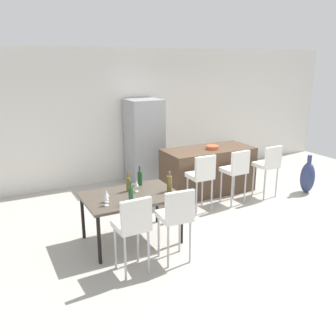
{
  "coord_description": "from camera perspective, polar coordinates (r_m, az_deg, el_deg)",
  "views": [
    {
      "loc": [
        -3.61,
        -5.01,
        2.63
      ],
      "look_at": [
        -0.84,
        0.32,
        0.85
      ],
      "focal_mm": 38.83,
      "sensor_mm": 36.0,
      "label": 1
    }
  ],
  "objects": [
    {
      "name": "ground_plane",
      "position": [
        6.71,
        7.74,
        -6.72
      ],
      "size": [
        10.0,
        10.0,
        0.0
      ],
      "primitive_type": "plane",
      "color": "#ADA89E"
    },
    {
      "name": "back_wall",
      "position": [
        8.52,
        -2.07,
        8.54
      ],
      "size": [
        10.0,
        0.12,
        2.9
      ],
      "primitive_type": "cube",
      "color": "silver",
      "rests_on": "ground_plane"
    },
    {
      "name": "kitchen_island",
      "position": [
        7.52,
        6.29,
        -0.35
      ],
      "size": [
        1.85,
        0.84,
        0.92
      ],
      "primitive_type": "cube",
      "color": "#4C3828",
      "rests_on": "ground_plane"
    },
    {
      "name": "bar_chair_left",
      "position": [
        6.46,
        5.32,
        -0.96
      ],
      "size": [
        0.4,
        0.4,
        1.05
      ],
      "color": "white",
      "rests_on": "ground_plane"
    },
    {
      "name": "bar_chair_middle",
      "position": [
        6.88,
        10.65,
        -0.07
      ],
      "size": [
        0.42,
        0.42,
        1.05
      ],
      "color": "white",
      "rests_on": "ground_plane"
    },
    {
      "name": "bar_chair_right",
      "position": [
        7.38,
        15.51,
        0.74
      ],
      "size": [
        0.42,
        0.42,
        1.05
      ],
      "color": "white",
      "rests_on": "ground_plane"
    },
    {
      "name": "dining_table",
      "position": [
        5.39,
        -5.86,
        -4.83
      ],
      "size": [
        1.37,
        0.95,
        0.74
      ],
      "color": "#4C4238",
      "rests_on": "ground_plane"
    },
    {
      "name": "dining_chair_near",
      "position": [
        4.56,
        -5.53,
        -8.64
      ],
      "size": [
        0.42,
        0.42,
        1.05
      ],
      "color": "white",
      "rests_on": "ground_plane"
    },
    {
      "name": "dining_chair_far",
      "position": [
        4.79,
        1.31,
        -7.25
      ],
      "size": [
        0.42,
        0.42,
        1.05
      ],
      "color": "white",
      "rests_on": "ground_plane"
    },
    {
      "name": "wine_bottle_end",
      "position": [
        5.73,
        -4.44,
        -1.55
      ],
      "size": [
        0.08,
        0.08,
        0.31
      ],
      "color": "#194723",
      "rests_on": "dining_table"
    },
    {
      "name": "wine_bottle_corner",
      "position": [
        5.43,
        0.22,
        -2.44
      ],
      "size": [
        0.08,
        0.08,
        0.32
      ],
      "color": "brown",
      "rests_on": "dining_table"
    },
    {
      "name": "wine_bottle_right",
      "position": [
        5.48,
        -6.23,
        -2.52
      ],
      "size": [
        0.07,
        0.07,
        0.31
      ],
      "color": "brown",
      "rests_on": "dining_table"
    },
    {
      "name": "wine_bottle_near",
      "position": [
        5.01,
        -5.85,
        -4.22
      ],
      "size": [
        0.06,
        0.06,
        0.32
      ],
      "color": "#194723",
      "rests_on": "dining_table"
    },
    {
      "name": "wine_glass_left",
      "position": [
        4.98,
        -9.68,
        -4.5
      ],
      "size": [
        0.07,
        0.07,
        0.17
      ],
      "color": "silver",
      "rests_on": "dining_table"
    },
    {
      "name": "wine_glass_middle",
      "position": [
        5.1,
        -9.64,
        -3.98
      ],
      "size": [
        0.07,
        0.07,
        0.17
      ],
      "color": "silver",
      "rests_on": "dining_table"
    },
    {
      "name": "wine_glass_far",
      "position": [
        5.45,
        -4.98,
        -2.45
      ],
      "size": [
        0.07,
        0.07,
        0.17
      ],
      "color": "silver",
      "rests_on": "dining_table"
    },
    {
      "name": "refrigerator",
      "position": [
        8.02,
        -3.75,
        4.17
      ],
      "size": [
        0.72,
        0.68,
        1.84
      ],
      "primitive_type": "cube",
      "color": "#939699",
      "rests_on": "ground_plane"
    },
    {
      "name": "fruit_bowl",
      "position": [
        7.36,
        6.99,
        3.23
      ],
      "size": [
        0.25,
        0.25,
        0.07
      ],
      "primitive_type": "cylinder",
      "color": "#C6512D",
      "rests_on": "kitchen_island"
    },
    {
      "name": "floor_vase",
      "position": [
        8.0,
        21.05,
        -1.35
      ],
      "size": [
        0.29,
        0.29,
        0.79
      ],
      "color": "navy",
      "rests_on": "ground_plane"
    },
    {
      "name": "potted_plant",
      "position": [
        9.31,
        9.52,
        1.74
      ],
      "size": [
        0.32,
        0.32,
        0.52
      ],
      "color": "#996B4C",
      "rests_on": "ground_plane"
    }
  ]
}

